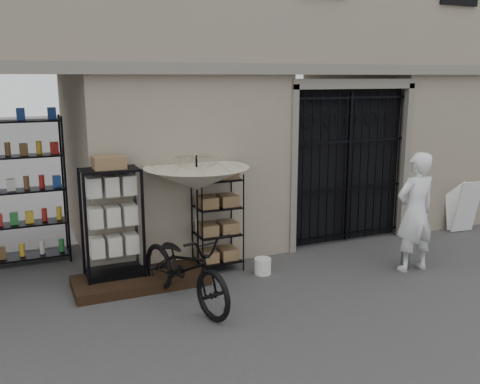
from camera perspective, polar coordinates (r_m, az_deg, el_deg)
name	(u,v)px	position (r m, az deg, el deg)	size (l,w,h in m)	color
ground	(329,297)	(8.01, 9.50, -10.96)	(80.00, 80.00, 0.00)	black
main_building	(224,4)	(11.00, -1.76, 19.38)	(14.00, 4.00, 9.00)	gray
iron_gate	(344,164)	(10.37, 11.02, 2.95)	(2.50, 0.21, 3.00)	black
step_platform	(141,280)	(8.43, -10.56, -9.25)	(2.00, 0.90, 0.15)	black
display_cabinet	(113,228)	(8.27, -13.42, -3.80)	(0.94, 0.72, 1.79)	black
wire_rack	(218,223)	(8.73, -2.41, -3.32)	(0.75, 0.57, 1.61)	black
market_umbrella	(197,172)	(8.29, -4.65, 2.11)	(1.55, 1.58, 2.33)	black
white_bucket	(263,266)	(8.72, 2.43, -7.90)	(0.27, 0.27, 0.26)	silver
bicycle	(185,303)	(7.72, -5.84, -11.75)	(0.72, 1.09, 2.07)	black
steel_bollard	(407,244)	(9.32, 17.34, -5.28)	(0.15, 0.15, 0.83)	slate
shopkeeper	(411,269)	(9.38, 17.78, -7.87)	(0.72, 1.96, 0.47)	silver
easel_sign	(462,205)	(11.85, 22.56, -1.28)	(0.57, 0.64, 1.07)	silver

